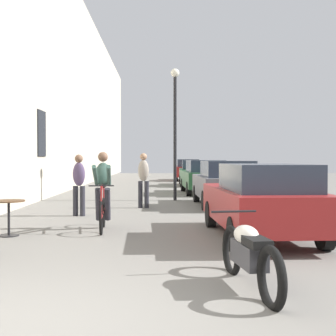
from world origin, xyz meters
TOP-DOWN VIEW (x-y plane):
  - ground_plane at (0.00, 0.00)m, footprint 88.00×88.00m
  - building_facade_left at (-3.45, 14.00)m, footprint 0.54×68.00m
  - cafe_table_mid at (-1.86, 5.03)m, footprint 0.64×0.64m
  - cyclist_on_bicycle at (-0.07, 5.83)m, footprint 0.52×1.76m
  - pedestrian_near at (-1.01, 8.20)m, footprint 0.38×0.30m
  - pedestrian_mid at (0.68, 10.16)m, footprint 0.36×0.27m
  - street_lamp at (1.77, 12.72)m, footprint 0.32×0.32m
  - parked_car_nearest at (3.17, 4.68)m, footprint 1.85×4.16m
  - parked_car_second at (3.33, 10.67)m, footprint 1.82×4.21m
  - parked_car_third at (3.16, 15.94)m, footprint 1.88×4.24m
  - parked_car_fourth at (3.22, 21.95)m, footprint 1.83×4.15m
  - parked_car_fifth at (3.22, 27.94)m, footprint 1.93×4.30m
  - parked_motorcycle at (2.26, 1.29)m, footprint 0.62×2.14m

SIDE VIEW (x-z plane):
  - ground_plane at x=0.00m, z-range 0.00..0.00m
  - parked_motorcycle at x=2.26m, z-range -0.05..0.86m
  - cafe_table_mid at x=-1.86m, z-range 0.16..0.88m
  - parked_car_nearest at x=3.17m, z-range 0.03..1.49m
  - parked_car_fourth at x=3.22m, z-range 0.03..1.49m
  - parked_car_second at x=3.33m, z-range 0.03..1.52m
  - parked_car_third at x=3.16m, z-range 0.03..1.52m
  - parked_car_fifth at x=3.22m, z-range 0.03..1.53m
  - cyclist_on_bicycle at x=-0.07m, z-range -0.06..1.68m
  - pedestrian_near at x=-1.01m, z-range 0.11..1.78m
  - pedestrian_mid at x=0.68m, z-range 0.11..1.84m
  - street_lamp at x=1.77m, z-range 0.66..5.56m
  - building_facade_left at x=-3.45m, z-range 0.00..10.67m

